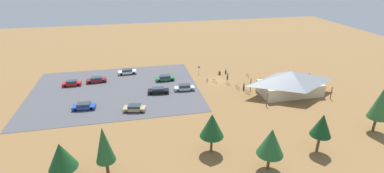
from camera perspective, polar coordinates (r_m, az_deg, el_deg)
ground at (r=72.22m, az=5.03°, el=1.13°), size 160.00×160.00×0.00m
parking_lot_asphalt at (r=69.02m, az=-15.04°, el=-0.69°), size 38.31×30.00×0.05m
bike_pavilion at (r=67.41m, az=19.09°, el=0.95°), size 15.45×8.79×5.44m
trash_bin at (r=76.34m, az=5.54°, el=2.73°), size 0.60×0.60×0.90m
lot_sign at (r=76.12m, az=1.39°, el=3.55°), size 0.56×0.08×2.20m
pine_far_east at (r=43.65m, az=4.01°, el=-7.74°), size 3.70×3.70×6.70m
pine_west at (r=58.04m, az=33.55°, el=-2.75°), size 3.25×3.25×8.49m
pine_far_west at (r=40.89m, az=-17.17°, el=-11.06°), size 2.68×2.68×7.57m
pine_east at (r=42.39m, az=-24.67°, el=-12.49°), size 3.82×3.82×5.89m
pine_center at (r=47.82m, az=24.54°, el=-7.06°), size 3.18×3.18×6.61m
pine_midwest at (r=41.62m, az=15.53°, el=-10.62°), size 3.79×3.79×6.66m
bicycle_black_edge_north at (r=73.86m, az=13.73°, el=1.38°), size 1.80×0.48×0.87m
bicycle_white_yard_front at (r=76.65m, az=18.76°, el=1.59°), size 0.80×1.61×0.88m
bicycle_silver_mid_cluster at (r=69.71m, az=7.22°, el=0.51°), size 0.70×1.57×0.86m
bicycle_green_yard_left at (r=68.10m, az=9.10°, el=-0.18°), size 0.48×1.72×0.85m
bicycle_yellow_trailside at (r=75.83m, az=11.07°, el=2.17°), size 0.48×1.68×0.81m
bicycle_blue_near_porch at (r=71.03m, az=4.53°, el=1.08°), size 0.79×1.62×0.88m
bicycle_red_lone_west at (r=76.24m, az=21.70°, el=1.01°), size 1.42×0.99×0.79m
bicycle_orange_front_row at (r=65.93m, az=11.07°, el=-1.14°), size 0.65×1.64×0.87m
bicycle_teal_edge_south at (r=71.32m, az=3.04°, el=1.23°), size 0.90×1.53×0.87m
car_blue_near_entry at (r=61.87m, az=-20.79°, el=-3.67°), size 4.65×2.19×1.33m
car_black_far_end at (r=65.15m, az=-6.74°, el=-0.80°), size 4.89×2.19×1.36m
car_white_back_corner at (r=78.07m, az=-12.81°, el=2.93°), size 4.82×2.12×1.33m
car_green_mid_lot at (r=72.13m, az=-5.42°, el=1.72°), size 4.67×1.97×1.37m
car_tan_second_row at (r=58.28m, az=-11.43°, el=-4.22°), size 4.66×2.74×1.33m
car_red_by_curb at (r=74.60m, az=-22.90°, el=0.63°), size 4.31×1.75×1.35m
car_silver_aisle_side at (r=66.30m, az=-1.51°, el=-0.18°), size 4.78×1.97×1.41m
car_maroon_inner_stall at (r=74.66m, az=-18.54°, el=1.31°), size 4.85×2.08×1.33m
visitor_at_bikes at (r=67.62m, az=10.33°, el=0.10°), size 0.36×0.36×1.81m
visitor_by_pavilion at (r=77.14m, az=6.77°, el=3.26°), size 0.38×0.40×1.72m
visitor_crossing_yard at (r=73.40m, az=7.12°, el=2.21°), size 0.36×0.36×1.80m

